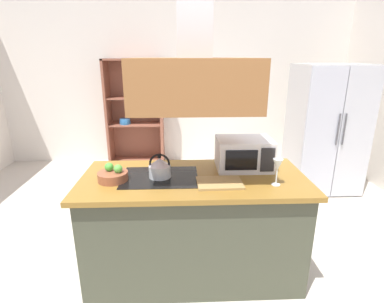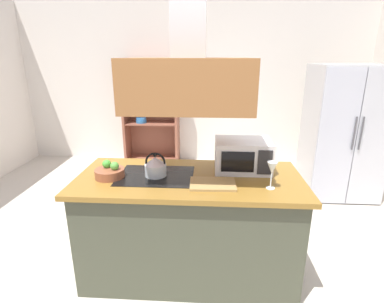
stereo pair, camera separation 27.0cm
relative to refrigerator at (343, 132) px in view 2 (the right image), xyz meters
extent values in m
plane|color=beige|center=(-2.07, -1.64, -0.86)|extent=(7.80, 7.80, 0.00)
cube|color=silver|center=(-2.07, 1.36, 0.49)|extent=(6.00, 0.12, 2.70)
cube|color=#3F4232|center=(-1.90, -1.72, -0.43)|extent=(1.73, 0.75, 0.86)
cube|color=olive|center=(-1.90, -1.72, 0.02)|extent=(1.81, 0.83, 0.04)
cube|color=black|center=(-2.17, -1.72, 0.04)|extent=(0.60, 0.45, 0.00)
cube|color=brown|center=(-1.90, -1.72, 0.77)|extent=(0.90, 0.70, 0.36)
cube|color=#B7B6B7|center=(0.00, 0.01, 0.00)|extent=(0.90, 0.72, 1.73)
cube|color=#B2B6C3|center=(-0.23, -0.36, 0.00)|extent=(0.44, 0.03, 1.69)
cube|color=#B4B7BF|center=(0.22, -0.36, 0.00)|extent=(0.44, 0.03, 1.69)
cylinder|color=#4C4C51|center=(-0.04, -0.39, 0.09)|extent=(0.02, 0.02, 0.40)
cylinder|color=#4C4C51|center=(0.04, -0.39, 0.09)|extent=(0.02, 0.02, 0.40)
cube|color=brown|center=(-3.21, 1.10, 0.03)|extent=(0.04, 0.40, 1.78)
cube|color=brown|center=(-2.32, 1.10, 0.03)|extent=(0.04, 0.40, 1.78)
cube|color=brown|center=(-2.76, 1.10, 0.90)|extent=(0.93, 0.40, 0.03)
cube|color=brown|center=(-2.76, 1.10, -0.82)|extent=(0.93, 0.40, 0.08)
cube|color=brown|center=(-2.76, 1.29, 0.03)|extent=(0.93, 0.02, 1.78)
cube|color=brown|center=(-2.76, 1.10, -0.15)|extent=(0.85, 0.36, 0.02)
cube|color=brown|center=(-2.76, 1.10, 0.30)|extent=(0.85, 0.36, 0.02)
cylinder|color=#2C69A5|center=(-2.93, 1.05, -0.11)|extent=(0.18, 0.18, 0.05)
cylinder|color=#2F6BAD|center=(-2.93, 1.05, -0.07)|extent=(0.17, 0.17, 0.05)
cylinder|color=silver|center=(-2.65, 1.06, 0.37)|extent=(0.01, 0.01, 0.12)
cone|color=silver|center=(-2.65, 1.06, 0.47)|extent=(0.07, 0.07, 0.08)
cylinder|color=silver|center=(-2.50, 1.06, 0.37)|extent=(0.01, 0.01, 0.12)
cone|color=silver|center=(-2.50, 1.06, 0.47)|extent=(0.07, 0.07, 0.08)
cylinder|color=silver|center=(-2.17, -1.72, 0.09)|extent=(0.17, 0.17, 0.10)
cone|color=#BFB5BE|center=(-2.17, -1.72, 0.17)|extent=(0.17, 0.17, 0.06)
sphere|color=black|center=(-2.17, -1.72, 0.21)|extent=(0.03, 0.03, 0.03)
torus|color=black|center=(-2.17, -1.72, 0.15)|extent=(0.16, 0.02, 0.16)
cube|color=#A7854E|center=(-1.72, -1.87, 0.05)|extent=(0.35, 0.25, 0.02)
cube|color=silver|center=(-1.47, -1.53, 0.17)|extent=(0.46, 0.34, 0.26)
cube|color=black|center=(-1.52, -1.71, 0.17)|extent=(0.26, 0.01, 0.17)
cube|color=#262628|center=(-1.31, -1.71, 0.17)|extent=(0.11, 0.01, 0.20)
cylinder|color=silver|center=(-1.30, -1.90, 0.04)|extent=(0.06, 0.06, 0.01)
cylinder|color=silver|center=(-1.30, -1.90, 0.10)|extent=(0.01, 0.01, 0.11)
cone|color=silver|center=(-1.30, -1.90, 0.20)|extent=(0.08, 0.08, 0.09)
cylinder|color=brown|center=(-2.53, -1.77, 0.07)|extent=(0.23, 0.23, 0.07)
sphere|color=#52A13D|center=(-2.49, -1.78, 0.14)|extent=(0.07, 0.07, 0.07)
sphere|color=green|center=(-2.57, -1.73, 0.14)|extent=(0.07, 0.07, 0.07)
camera|label=1|loc=(-2.01, -3.93, 0.96)|focal=27.97mm
camera|label=2|loc=(-1.74, -3.93, 0.96)|focal=27.97mm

